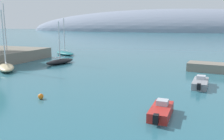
{
  "coord_description": "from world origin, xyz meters",
  "views": [
    {
      "loc": [
        12.25,
        -1.34,
        6.8
      ],
      "look_at": [
        2.27,
        25.15,
        1.29
      ],
      "focal_mm": 37.59,
      "sensor_mm": 36.0,
      "label": 1
    }
  ],
  "objects_px": {
    "sailboat_navy_mid_mooring": "(8,58)",
    "sailboat_black_end_of_line": "(60,61)",
    "sailboat_teal_outer_mooring": "(65,53)",
    "motorboat_grey_alongside_breakwater": "(200,83)",
    "motorboat_red_foreground": "(161,111)",
    "mooring_buoy_orange": "(41,96)",
    "sailboat_sand_near_shore": "(6,67)"
  },
  "relations": [
    {
      "from": "sailboat_navy_mid_mooring",
      "to": "motorboat_grey_alongside_breakwater",
      "type": "distance_m",
      "value": 34.96
    },
    {
      "from": "sailboat_sand_near_shore",
      "to": "sailboat_black_end_of_line",
      "type": "bearing_deg",
      "value": -75.12
    },
    {
      "from": "motorboat_grey_alongside_breakwater",
      "to": "motorboat_red_foreground",
      "type": "bearing_deg",
      "value": 168.59
    },
    {
      "from": "sailboat_navy_mid_mooring",
      "to": "motorboat_grey_alongside_breakwater",
      "type": "relative_size",
      "value": 2.29
    },
    {
      "from": "sailboat_teal_outer_mooring",
      "to": "motorboat_grey_alongside_breakwater",
      "type": "xyz_separation_m",
      "value": [
        29.11,
        -18.93,
        -0.05
      ]
    },
    {
      "from": "motorboat_grey_alongside_breakwater",
      "to": "sailboat_navy_mid_mooring",
      "type": "bearing_deg",
      "value": 82.09
    },
    {
      "from": "sailboat_navy_mid_mooring",
      "to": "mooring_buoy_orange",
      "type": "height_order",
      "value": "sailboat_navy_mid_mooring"
    },
    {
      "from": "sailboat_navy_mid_mooring",
      "to": "sailboat_teal_outer_mooring",
      "type": "xyz_separation_m",
      "value": [
        5.13,
        11.88,
        -0.16
      ]
    },
    {
      "from": "sailboat_teal_outer_mooring",
      "to": "mooring_buoy_orange",
      "type": "relative_size",
      "value": 16.01
    },
    {
      "from": "sailboat_sand_near_shore",
      "to": "motorboat_red_foreground",
      "type": "xyz_separation_m",
      "value": [
        24.67,
        -9.81,
        -0.15
      ]
    },
    {
      "from": "sailboat_navy_mid_mooring",
      "to": "motorboat_red_foreground",
      "type": "relative_size",
      "value": 2.64
    },
    {
      "from": "motorboat_red_foreground",
      "to": "motorboat_grey_alongside_breakwater",
      "type": "relative_size",
      "value": 0.86
    },
    {
      "from": "motorboat_grey_alongside_breakwater",
      "to": "sailboat_sand_near_shore",
      "type": "bearing_deg",
      "value": 94.38
    },
    {
      "from": "motorboat_grey_alongside_breakwater",
      "to": "mooring_buoy_orange",
      "type": "bearing_deg",
      "value": 129.35
    },
    {
      "from": "sailboat_navy_mid_mooring",
      "to": "sailboat_teal_outer_mooring",
      "type": "bearing_deg",
      "value": 108.11
    },
    {
      "from": "sailboat_sand_near_shore",
      "to": "motorboat_red_foreground",
      "type": "height_order",
      "value": "sailboat_sand_near_shore"
    },
    {
      "from": "sailboat_navy_mid_mooring",
      "to": "sailboat_black_end_of_line",
      "type": "relative_size",
      "value": 1.44
    },
    {
      "from": "motorboat_red_foreground",
      "to": "mooring_buoy_orange",
      "type": "bearing_deg",
      "value": 89.89
    },
    {
      "from": "motorboat_red_foreground",
      "to": "sailboat_teal_outer_mooring",
      "type": "bearing_deg",
      "value": 43.22
    },
    {
      "from": "motorboat_red_foreground",
      "to": "mooring_buoy_orange",
      "type": "distance_m",
      "value": 11.09
    },
    {
      "from": "sailboat_sand_near_shore",
      "to": "sailboat_navy_mid_mooring",
      "type": "relative_size",
      "value": 0.84
    },
    {
      "from": "sailboat_sand_near_shore",
      "to": "mooring_buoy_orange",
      "type": "height_order",
      "value": "sailboat_sand_near_shore"
    },
    {
      "from": "mooring_buoy_orange",
      "to": "motorboat_grey_alongside_breakwater",
      "type": "bearing_deg",
      "value": 35.64
    },
    {
      "from": "sailboat_teal_outer_mooring",
      "to": "sailboat_black_end_of_line",
      "type": "distance_m",
      "value": 12.63
    },
    {
      "from": "sailboat_sand_near_shore",
      "to": "motorboat_red_foreground",
      "type": "relative_size",
      "value": 2.22
    },
    {
      "from": "motorboat_red_foreground",
      "to": "sailboat_navy_mid_mooring",
      "type": "bearing_deg",
      "value": 62.4
    },
    {
      "from": "sailboat_teal_outer_mooring",
      "to": "motorboat_red_foreground",
      "type": "height_order",
      "value": "sailboat_teal_outer_mooring"
    },
    {
      "from": "sailboat_teal_outer_mooring",
      "to": "sailboat_black_end_of_line",
      "type": "height_order",
      "value": "sailboat_teal_outer_mooring"
    },
    {
      "from": "motorboat_red_foreground",
      "to": "motorboat_grey_alongside_breakwater",
      "type": "height_order",
      "value": "motorboat_grey_alongside_breakwater"
    },
    {
      "from": "sailboat_navy_mid_mooring",
      "to": "sailboat_teal_outer_mooring",
      "type": "height_order",
      "value": "sailboat_navy_mid_mooring"
    },
    {
      "from": "sailboat_teal_outer_mooring",
      "to": "motorboat_red_foreground",
      "type": "xyz_separation_m",
      "value": [
        26.38,
        -29.05,
        -0.06
      ]
    },
    {
      "from": "sailboat_sand_near_shore",
      "to": "sailboat_teal_outer_mooring",
      "type": "height_order",
      "value": "sailboat_sand_near_shore"
    }
  ]
}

